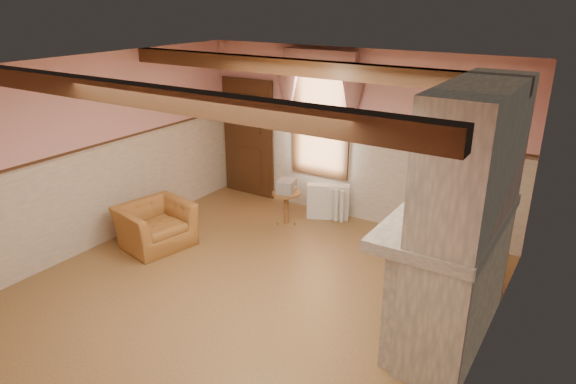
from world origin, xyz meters
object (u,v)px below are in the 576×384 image
Objects in this scene: bowl at (456,203)px; oil_lamp at (467,184)px; side_table at (286,208)px; radiator at (328,202)px; armchair at (155,225)px; mantel_clock at (470,184)px.

oil_lamp reaches higher than bowl.
bowl is at bearing -23.45° from side_table.
radiator is at bearing 48.69° from side_table.
radiator is at bearing -24.57° from armchair.
radiator is (1.70, 2.28, -0.02)m from armchair.
side_table is at bearing 163.19° from oil_lamp.
side_table is 3.39m from oil_lamp.
oil_lamp is at bearing -54.43° from radiator.
bowl is at bearing -90.00° from mantel_clock.
oil_lamp reaches higher than radiator.
mantel_clock is at bearing -13.95° from side_table.
side_table is 2.29× the size of mantel_clock.
mantel_clock is 0.17m from oil_lamp.
mantel_clock reaches higher than side_table.
oil_lamp is (3.01, -0.91, 1.29)m from side_table.
oil_lamp is at bearing -16.81° from side_table.
armchair is at bearing -125.11° from side_table.
bowl is at bearing -72.06° from armchair.
radiator is 3.34m from bowl.
armchair is 4.40m from bowl.
armchair reaches higher than side_table.
armchair is 1.82× the size of side_table.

